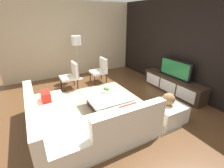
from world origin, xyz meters
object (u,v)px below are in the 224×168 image
media_console (172,85)px  accent_chair_far (100,69)px  television (175,69)px  coffee_table (106,102)px  fruit_bowl (107,90)px  floor_lamp (76,43)px  sectional_couch (77,122)px  ottoman (167,112)px  accent_chair_near (71,74)px  decorative_ball (169,99)px

media_console → accent_chair_far: accent_chair_far is taller
television → coffee_table: size_ratio=1.08×
television → fruit_bowl: 2.24m
media_console → floor_lamp: (-2.54, -2.26, 1.13)m
coffee_table → media_console: bearing=87.5°
sectional_couch → ottoman: bearing=75.7°
coffee_table → accent_chair_far: accent_chair_far is taller
media_console → sectional_couch: (0.51, -3.27, 0.03)m
television → floor_lamp: floor_lamp is taller
television → ottoman: 1.74m
sectional_couch → floor_lamp: size_ratio=1.46×
sectional_couch → fruit_bowl: sectional_couch is taller
accent_chair_far → fruit_bowl: bearing=-27.2°
accent_chair_near → ottoman: size_ratio=1.24×
accent_chair_far → accent_chair_near: bearing=-94.1°
floor_lamp → fruit_bowl: size_ratio=5.82×
coffee_table → decorative_ball: size_ratio=3.77×
media_console → floor_lamp: size_ratio=1.33×
accent_chair_near → floor_lamp: floor_lamp is taller
floor_lamp → fruit_bowl: floor_lamp is taller
decorative_ball → television: bearing=128.5°
floor_lamp → ottoman: (3.56, 0.98, -1.18)m
sectional_couch → fruit_bowl: bearing=126.4°
floor_lamp → ottoman: bearing=15.4°
television → coffee_table: (-0.10, -2.30, -0.58)m
ottoman → accent_chair_far: 2.99m
coffee_table → ottoman: size_ratio=1.52×
television → floor_lamp: size_ratio=0.70×
coffee_table → decorative_ball: decorative_ball is taller
ottoman → coffee_table: bearing=-137.7°
fruit_bowl → decorative_ball: (1.30, 0.92, 0.11)m
accent_chair_near → decorative_ball: accent_chair_near is taller
ottoman → decorative_ball: 0.34m
accent_chair_far → coffee_table: bearing=-28.3°
television → fruit_bowl: bearing=-97.3°
television → decorative_ball: bearing=-51.5°
sectional_couch → accent_chair_near: 2.44m
ottoman → accent_chair_near: bearing=-153.5°
media_console → fruit_bowl: fruit_bowl is taller
coffee_table → decorative_ball: (1.12, 1.02, 0.34)m
accent_chair_far → ottoman: bearing=-1.5°
media_console → coffee_table: media_console is taller
floor_lamp → decorative_ball: floor_lamp is taller
television → accent_chair_near: bearing=-124.4°
fruit_bowl → accent_chair_far: (-1.65, 0.58, 0.05)m
accent_chair_near → ottoman: accent_chair_near is taller
coffee_table → accent_chair_far: (-1.83, 0.68, 0.29)m
fruit_bowl → floor_lamp: bearing=-178.4°
sectional_couch → floor_lamp: (-3.05, 1.01, 1.10)m
ottoman → fruit_bowl: size_ratio=2.50×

